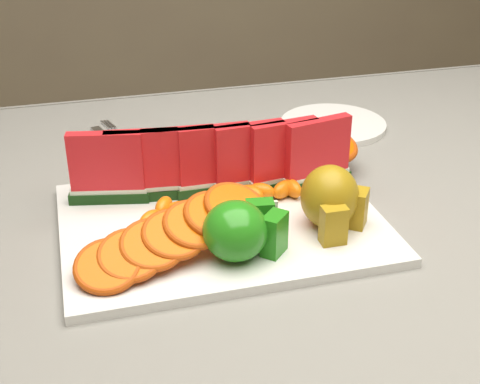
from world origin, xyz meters
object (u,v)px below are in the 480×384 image
object	(u,v)px
fork	(113,143)
pear_cluster	(332,199)
apple_cluster	(241,230)
platter	(222,223)
side_plate	(333,124)

from	to	relation	value
fork	pear_cluster	bearing A→B (deg)	-56.61
apple_cluster	fork	xyz separation A→B (m)	(-0.11, 0.39, -0.04)
platter	pear_cluster	distance (m)	0.14
pear_cluster	fork	size ratio (longest dim) A/B	0.51
apple_cluster	pear_cluster	xyz separation A→B (m)	(0.12, 0.03, 0.01)
pear_cluster	apple_cluster	bearing A→B (deg)	-165.21
apple_cluster	fork	world-z (taller)	apple_cluster
apple_cluster	side_plate	distance (m)	0.45
pear_cluster	platter	bearing A→B (deg)	157.32
apple_cluster	side_plate	xyz separation A→B (m)	(0.26, 0.36, -0.04)
platter	pear_cluster	size ratio (longest dim) A/B	4.10
platter	apple_cluster	size ratio (longest dim) A/B	3.55
side_plate	fork	size ratio (longest dim) A/B	1.17
platter	side_plate	distance (m)	0.38
pear_cluster	side_plate	distance (m)	0.36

